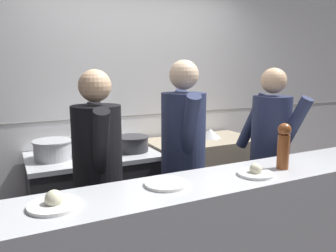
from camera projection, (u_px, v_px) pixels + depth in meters
name	position (u px, v px, depth m)	size (l,w,h in m)	color
wall_back_tiled	(136.00, 101.00, 3.52)	(8.00, 0.06, 2.60)	white
oven_range	(95.00, 199.00, 3.06)	(1.15, 0.71, 0.88)	#232326
prep_counter	(201.00, 180.00, 3.57)	(1.16, 0.65, 0.90)	gray
pass_counter	(237.00, 248.00, 2.13)	(2.90, 0.45, 0.99)	#B7BABF
stock_pot	(53.00, 149.00, 2.81)	(0.34, 0.34, 0.17)	#B7BABF
sauce_pot	(90.00, 143.00, 3.00)	(0.35, 0.35, 0.18)	beige
braising_pot	(132.00, 143.00, 3.08)	(0.32, 0.32, 0.14)	#2D2D33
mixing_bowl_steel	(210.00, 133.00, 3.59)	(0.25, 0.25, 0.10)	#B7BABF
plated_dish_main	(54.00, 203.00, 1.57)	(0.25, 0.25, 0.09)	white
plated_dish_appetiser	(166.00, 184.00, 1.86)	(0.25, 0.25, 0.02)	white
plated_dish_dessert	(255.00, 172.00, 2.03)	(0.22, 0.22, 0.08)	white
pepper_mill	(284.00, 145.00, 2.14)	(0.09, 0.09, 0.31)	brown
chef_head_cook	(98.00, 176.00, 2.26)	(0.38, 0.72, 1.64)	black
chef_sous	(183.00, 157.00, 2.60)	(0.43, 0.74, 1.71)	black
chef_line	(270.00, 152.00, 2.90)	(0.41, 0.72, 1.66)	black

